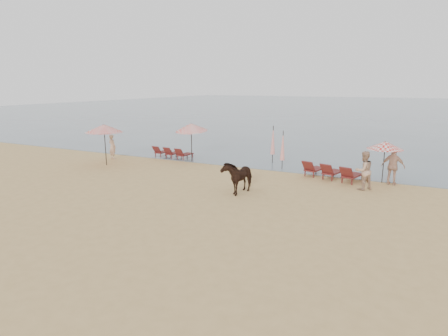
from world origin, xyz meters
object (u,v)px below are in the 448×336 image
object	(u,v)px
umbrella_closed_left	(273,140)
umbrella_closed_right	(283,146)
lounger_cluster_left	(172,152)
umbrella_open_left_b	(191,127)
umbrella_open_left_a	(104,128)
beachgoer_right_a	(364,171)
beachgoer_right_b	(393,166)
lounger_cluster_right	(331,171)
cow	(238,176)
umbrella_open_right	(385,145)
beachgoer_left	(112,147)

from	to	relation	value
umbrella_closed_left	umbrella_closed_right	world-z (taller)	umbrella_closed_left
lounger_cluster_left	umbrella_closed_right	bearing A→B (deg)	3.85
umbrella_open_left_b	umbrella_closed_left	world-z (taller)	umbrella_open_left_b
umbrella_open_left_a	beachgoer_right_a	world-z (taller)	umbrella_open_left_a
lounger_cluster_left	beachgoer_right_b	size ratio (longest dim) A/B	1.37
umbrella_open_left_b	beachgoer_right_a	world-z (taller)	umbrella_open_left_b
lounger_cluster_right	cow	size ratio (longest dim) A/B	1.72
umbrella_open_right	beachgoer_left	size ratio (longest dim) A/B	1.29
umbrella_open_left_b	umbrella_open_right	xyz separation A→B (m)	(11.81, -0.26, -0.33)
lounger_cluster_right	umbrella_closed_right	bearing A→B (deg)	176.64
beachgoer_left	beachgoer_right_b	distance (m)	17.74
umbrella_open_right	lounger_cluster_left	bearing A→B (deg)	157.74
umbrella_closed_left	cow	size ratio (longest dim) A/B	1.31
umbrella_open_left_a	beachgoer_right_b	distance (m)	16.94
lounger_cluster_right	beachgoer_right_a	xyz separation A→B (m)	(1.79, -1.45, 0.52)
umbrella_open_left_b	cow	world-z (taller)	umbrella_open_left_b
lounger_cluster_right	beachgoer_left	bearing A→B (deg)	-160.12
umbrella_open_right	beachgoer_left	world-z (taller)	umbrella_open_right
umbrella_open_left_b	cow	distance (m)	7.94
lounger_cluster_right	umbrella_open_right	bearing A→B (deg)	26.27
cow	beachgoer_right_a	distance (m)	6.16
umbrella_closed_left	beachgoer_left	bearing A→B (deg)	-161.47
umbrella_closed_left	cow	world-z (taller)	umbrella_closed_left
beachgoer_right_b	umbrella_closed_left	bearing A→B (deg)	-7.83
umbrella_closed_right	beachgoer_right_a	distance (m)	5.56
umbrella_open_left_b	umbrella_closed_right	world-z (taller)	umbrella_open_left_b
umbrella_closed_right	lounger_cluster_right	bearing A→B (deg)	-19.81
beachgoer_right_a	umbrella_open_right	bearing A→B (deg)	-156.63
umbrella_open_right	umbrella_closed_left	world-z (taller)	umbrella_closed_left
umbrella_open_left_a	umbrella_closed_right	distance (m)	11.18
umbrella_open_left_a	beachgoer_right_b	xyz separation A→B (m)	(16.65, 2.81, -1.39)
cow	umbrella_open_left_a	bearing A→B (deg)	175.74
beachgoer_right_a	beachgoer_right_b	size ratio (longest dim) A/B	0.99
lounger_cluster_left	umbrella_open_left_b	bearing A→B (deg)	-10.45
umbrella_closed_left	beachgoer_left	world-z (taller)	umbrella_closed_left
umbrella_closed_right	beachgoer_right_a	bearing A→B (deg)	-27.64
cow	beachgoer_left	bearing A→B (deg)	168.23
beachgoer_right_a	beachgoer_left	bearing A→B (deg)	-46.30
lounger_cluster_right	umbrella_closed_left	distance (m)	5.10
umbrella_open_left_a	umbrella_closed_right	xyz separation A→B (m)	(10.49, 3.77, -0.90)
cow	beachgoer_right_b	xyz separation A→B (m)	(6.55, 4.74, 0.17)
beachgoer_right_a	beachgoer_right_b	distance (m)	2.04
umbrella_open_left_a	lounger_cluster_left	bearing A→B (deg)	75.97
umbrella_open_left_b	lounger_cluster_right	bearing A→B (deg)	-7.50
umbrella_open_right	beachgoer_left	bearing A→B (deg)	165.32
beachgoer_right_b	umbrella_open_left_a	bearing A→B (deg)	20.30
umbrella_open_left_b	umbrella_closed_right	distance (m)	6.20
umbrella_open_left_a	umbrella_open_left_b	world-z (taller)	umbrella_open_left_b
lounger_cluster_left	lounger_cluster_right	world-z (taller)	lounger_cluster_right
lounger_cluster_left	beachgoer_left	xyz separation A→B (m)	(-3.50, -2.09, 0.46)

